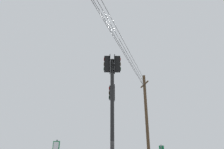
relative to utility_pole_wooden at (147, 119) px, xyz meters
The scene contains 3 objects.
signal_mast_assembly 11.62m from the utility_pole_wooden, 118.95° to the left, with size 3.21×2.89×7.14m.
utility_pole_wooden is the anchor object (origin of this frame).
overhead_wire_span 13.82m from the utility_pole_wooden, 119.78° to the left, with size 13.25×23.13×1.72m.
Camera 1 is at (-7.07, 6.93, 2.08)m, focal length 30.84 mm.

